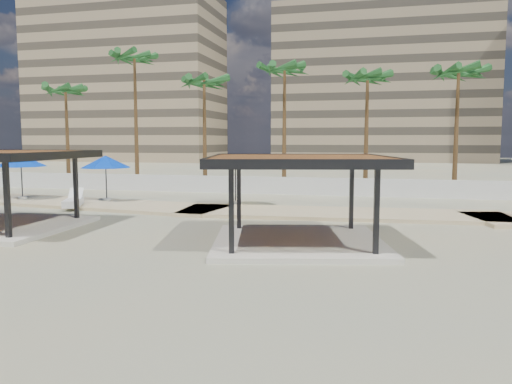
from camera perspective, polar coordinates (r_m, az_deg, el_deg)
ground at (r=18.74m, az=1.57°, el=-5.56°), size 200.00×200.00×0.00m
promenade at (r=25.95m, az=9.51°, el=-2.30°), size 44.45×7.97×0.24m
boundary_wall at (r=34.32m, az=7.26°, el=0.62°), size 56.00×0.30×1.20m
building_west at (r=98.12m, az=-14.52°, el=12.46°), size 34.00×16.00×32.40m
building_mid at (r=96.53m, az=14.12°, el=11.98°), size 38.00×16.00×30.40m
pavilion_central at (r=17.85m, az=4.93°, el=0.01°), size 7.50×7.50×3.18m
umbrella_a at (r=33.63m, az=-25.28°, el=3.26°), size 3.85×3.85×2.71m
umbrella_b at (r=28.30m, az=-2.37°, el=3.51°), size 3.55×3.55×2.76m
umbrella_f at (r=30.87m, az=-16.81°, el=3.32°), size 3.11×3.11×2.67m
lounger_a at (r=28.94m, az=-20.14°, el=-1.07°), size 1.64×2.47×0.90m
palm_a at (r=44.14m, az=-20.93°, el=10.42°), size 3.00×3.00×8.62m
palm_b at (r=41.68m, az=-13.72°, el=14.11°), size 3.00×3.00×11.08m
palm_c at (r=38.51m, az=-5.95°, el=11.92°), size 3.00×3.00×8.93m
palm_d at (r=37.81m, az=3.29°, el=13.32°), size 3.00×3.00×9.81m
palm_e at (r=36.60m, az=12.63°, el=12.15°), size 3.00×3.00×8.94m
palm_f at (r=37.16m, az=22.14°, el=12.04°), size 3.00×3.00×9.13m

